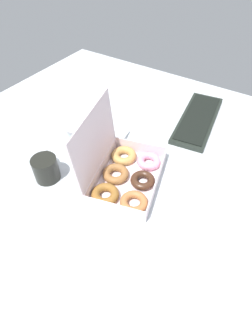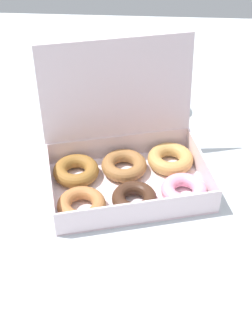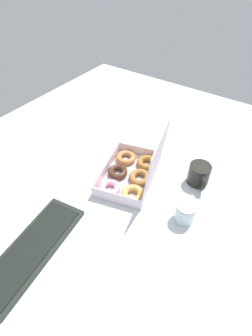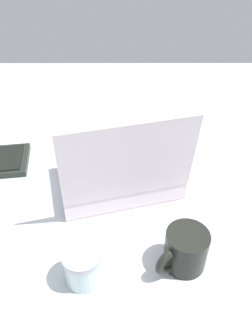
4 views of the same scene
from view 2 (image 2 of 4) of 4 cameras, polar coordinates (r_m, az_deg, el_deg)
name	(u,v)px [view 2 (image 2 of 4)]	position (r cm, az deg, el deg)	size (l,w,h in cm)	color
ground_plane	(102,187)	(98.10, -2.94, -2.35)	(180.00, 180.00, 2.00)	silver
donut_box	(127,169)	(95.40, 0.18, -0.14)	(36.51, 30.93, 26.92)	white
coffee_mug	(75,99)	(115.91, -6.18, 8.37)	(11.67, 10.20, 9.22)	black
glass_jar	(161,96)	(117.76, 4.34, 8.71)	(8.06, 8.06, 8.21)	silver
paper_napkin	(235,280)	(82.73, 13.17, -13.14)	(11.11, 9.44, 0.15)	white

